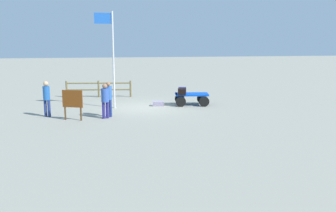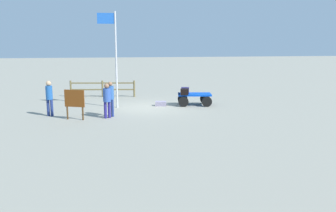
# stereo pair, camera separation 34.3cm
# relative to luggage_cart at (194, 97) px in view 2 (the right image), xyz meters

# --- Properties ---
(ground_plane) EXTENTS (120.00, 120.00, 0.00)m
(ground_plane) POSITION_rel_luggage_cart_xyz_m (2.70, 0.26, -0.48)
(ground_plane) COLOR gray
(luggage_cart) EXTENTS (2.07, 1.41, 0.69)m
(luggage_cart) POSITION_rel_luggage_cart_xyz_m (0.00, 0.00, 0.00)
(luggage_cart) COLOR blue
(luggage_cart) RESTS_ON ground
(suitcase_maroon) EXTENTS (0.51, 0.45, 0.35)m
(suitcase_maroon) POSITION_rel_luggage_cart_xyz_m (0.51, -0.16, 0.38)
(suitcase_maroon) COLOR #231C52
(suitcase_maroon) RESTS_ON luggage_cart
(suitcase_dark) EXTENTS (0.52, 0.48, 0.34)m
(suitcase_dark) POSITION_rel_luggage_cart_xyz_m (0.65, 0.34, 0.37)
(suitcase_dark) COLOR black
(suitcase_dark) RESTS_ON luggage_cart
(suitcase_grey) EXTENTS (0.68, 0.48, 0.26)m
(suitcase_grey) POSITION_rel_luggage_cart_xyz_m (1.96, -0.07, -0.35)
(suitcase_grey) COLOR gray
(suitcase_grey) RESTS_ON ground
(worker_lead) EXTENTS (0.49, 0.49, 1.73)m
(worker_lead) POSITION_rel_luggage_cart_xyz_m (4.79, 2.43, 0.54)
(worker_lead) COLOR navy
(worker_lead) RESTS_ON ground
(worker_trailing) EXTENTS (0.49, 0.49, 1.70)m
(worker_trailing) POSITION_rel_luggage_cart_xyz_m (4.95, 2.79, 0.53)
(worker_trailing) COLOR navy
(worker_trailing) RESTS_ON ground
(worker_supervisor) EXTENTS (0.42, 0.42, 1.78)m
(worker_supervisor) POSITION_rel_luggage_cart_xyz_m (7.80, 1.90, 0.56)
(worker_supervisor) COLOR navy
(worker_supervisor) RESTS_ON ground
(flagpole) EXTENTS (1.01, 0.10, 5.29)m
(flagpole) POSITION_rel_luggage_cart_xyz_m (4.57, 0.11, 2.67)
(flagpole) COLOR silver
(flagpole) RESTS_ON ground
(signboard) EXTENTS (0.96, 0.42, 1.44)m
(signboard) POSITION_rel_luggage_cart_xyz_m (6.47, 2.93, 0.45)
(signboard) COLOR #4C3319
(signboard) RESTS_ON ground
(wooden_fence) EXTENTS (4.31, 0.68, 1.10)m
(wooden_fence) POSITION_rel_luggage_cart_xyz_m (5.38, -3.94, 0.16)
(wooden_fence) COLOR brown
(wooden_fence) RESTS_ON ground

